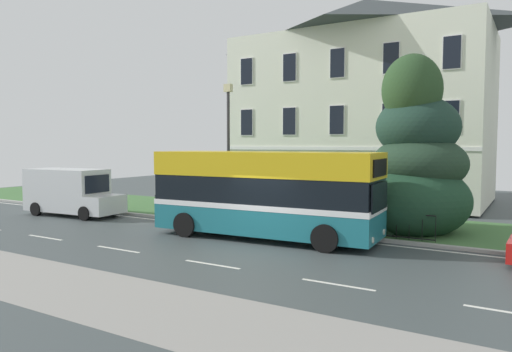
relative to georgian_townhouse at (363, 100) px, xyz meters
name	(u,v)px	position (x,y,z in m)	size (l,w,h in m)	color
ground_plane	(262,246)	(1.38, -15.26, -6.48)	(60.00, 56.00, 0.18)	#3E4648
georgian_townhouse	(363,100)	(0.00, 0.00, 0.00)	(15.08, 9.33, 12.61)	silver
iron_verge_railing	(272,214)	(0.00, -12.06, -5.84)	(13.36, 0.04, 0.97)	black
evergreen_tree	(415,165)	(5.42, -9.92, -3.69)	(4.61, 4.61, 7.40)	#423328
single_decker_bus	(265,193)	(0.76, -13.96, -4.72)	(8.88, 3.11, 3.33)	#1D6E7A
white_panel_van	(70,192)	(-10.69, -13.93, -5.25)	(5.39, 2.35, 2.35)	silver
street_lamp_post	(228,142)	(-2.74, -11.31, -2.72)	(0.36, 0.24, 6.28)	#333338
litter_bin	(389,221)	(4.83, -11.41, -5.80)	(0.45, 0.45, 1.07)	#23472D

